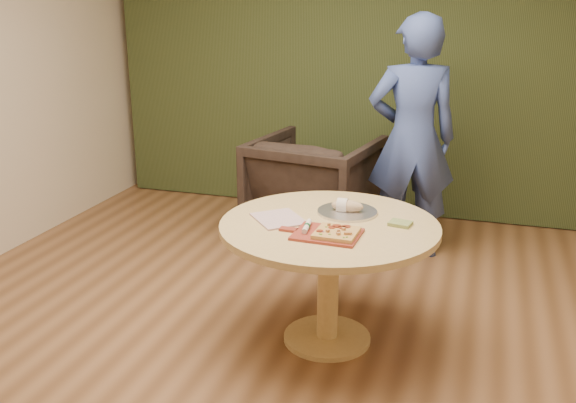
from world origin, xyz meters
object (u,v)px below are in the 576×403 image
(cutlery_roll, at_px, (307,226))
(armchair, at_px, (315,183))
(serving_tray, at_px, (347,212))
(person_standing, at_px, (412,139))
(flatbread_pizza, at_px, (336,233))
(pizza_paddle, at_px, (325,234))
(pedestal_table, at_px, (329,246))
(bread_roll, at_px, (346,206))

(cutlery_roll, bearing_deg, armchair, 97.22)
(serving_tray, height_order, person_standing, person_standing)
(flatbread_pizza, xyz_separation_m, person_standing, (0.18, 1.73, 0.16))
(pizza_paddle, distance_m, armchair, 1.93)
(armchair, relative_size, person_standing, 0.52)
(pedestal_table, distance_m, flatbread_pizza, 0.28)
(pizza_paddle, bearing_deg, cutlery_roll, 167.62)
(pizza_paddle, distance_m, serving_tray, 0.40)
(pedestal_table, height_order, armchair, armchair)
(pizza_paddle, distance_m, bread_roll, 0.40)
(pizza_paddle, height_order, cutlery_roll, cutlery_roll)
(bread_roll, xyz_separation_m, armchair, (-0.57, 1.43, -0.31))
(cutlery_roll, xyz_separation_m, serving_tray, (0.14, 0.37, -0.02))
(flatbread_pizza, height_order, bread_roll, bread_roll)
(pedestal_table, xyz_separation_m, cutlery_roll, (-0.09, -0.17, 0.17))
(bread_roll, bearing_deg, serving_tray, 0.00)
(pizza_paddle, bearing_deg, armchair, 108.86)
(cutlery_roll, relative_size, bread_roll, 1.03)
(serving_tray, bearing_deg, pedestal_table, -106.34)
(flatbread_pizza, xyz_separation_m, serving_tray, (-0.03, 0.41, -0.02))
(cutlery_roll, height_order, person_standing, person_standing)
(pizza_paddle, relative_size, bread_roll, 2.33)
(flatbread_pizza, height_order, cutlery_roll, flatbread_pizza)
(pedestal_table, xyz_separation_m, bread_roll, (0.05, 0.20, 0.18))
(pedestal_table, relative_size, bread_roll, 6.49)
(cutlery_roll, xyz_separation_m, armchair, (-0.44, 1.80, -0.29))
(pedestal_table, height_order, flatbread_pizza, flatbread_pizza)
(bread_roll, height_order, armchair, armchair)
(serving_tray, height_order, bread_roll, bread_roll)
(serving_tray, bearing_deg, armchair, 112.13)
(serving_tray, xyz_separation_m, person_standing, (0.21, 1.32, 0.18))
(bread_roll, bearing_deg, pedestal_table, -104.00)
(flatbread_pizza, bearing_deg, pedestal_table, 113.35)
(serving_tray, relative_size, armchair, 0.37)
(cutlery_roll, height_order, bread_roll, bread_roll)
(bread_roll, bearing_deg, flatbread_pizza, -84.41)
(armchair, bearing_deg, pizza_paddle, 116.16)
(bread_roll, xyz_separation_m, person_standing, (0.22, 1.32, 0.14))
(bread_roll, bearing_deg, pizza_paddle, -93.45)
(pedestal_table, relative_size, serving_tray, 3.52)
(pizza_paddle, height_order, serving_tray, serving_tray)
(pizza_paddle, xyz_separation_m, person_standing, (0.24, 1.72, 0.18))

